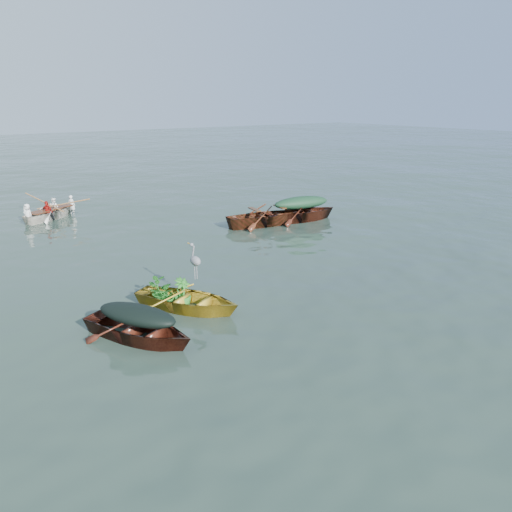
# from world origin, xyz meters

# --- Properties ---
(ground) EXTENTS (140.00, 140.00, 0.00)m
(ground) POSITION_xyz_m (0.00, 0.00, 0.00)
(ground) COLOR #2C3D33
(ground) RESTS_ON ground
(yellow_dinghy) EXTENTS (3.03, 3.63, 0.92)m
(yellow_dinghy) POSITION_xyz_m (-3.63, 0.73, 0.00)
(yellow_dinghy) COLOR gold
(yellow_dinghy) RESTS_ON ground
(dark_covered_boat) EXTENTS (2.78, 3.72, 0.87)m
(dark_covered_boat) POSITION_xyz_m (-5.25, -0.10, 0.00)
(dark_covered_boat) COLOR #4D1F12
(dark_covered_boat) RESTS_ON ground
(green_tarp_boat) EXTENTS (4.72, 2.11, 1.07)m
(green_tarp_boat) POSITION_xyz_m (4.64, 6.15, 0.00)
(green_tarp_boat) COLOR #451910
(green_tarp_boat) RESTS_ON ground
(open_wooden_boat) EXTENTS (4.95, 2.27, 1.14)m
(open_wooden_boat) POSITION_xyz_m (3.05, 6.40, 0.00)
(open_wooden_boat) COLOR #5C2617
(open_wooden_boat) RESTS_ON ground
(rowed_boat) EXTENTS (3.81, 2.95, 0.87)m
(rowed_boat) POSITION_xyz_m (-3.79, 12.68, 0.00)
(rowed_boat) COLOR white
(rowed_boat) RESTS_ON ground
(dark_tarp_cover) EXTENTS (1.53, 2.04, 0.40)m
(dark_tarp_cover) POSITION_xyz_m (-5.25, -0.10, 0.63)
(dark_tarp_cover) COLOR black
(dark_tarp_cover) RESTS_ON dark_covered_boat
(green_tarp_cover) EXTENTS (2.60, 1.16, 0.52)m
(green_tarp_cover) POSITION_xyz_m (4.64, 6.15, 0.80)
(green_tarp_cover) COLOR #153422
(green_tarp_cover) RESTS_ON green_tarp_boat
(thwart_benches) EXTENTS (2.50, 1.28, 0.04)m
(thwart_benches) POSITION_xyz_m (3.05, 6.40, 0.59)
(thwart_benches) COLOR #43240F
(thwart_benches) RESTS_ON open_wooden_boat
(heron) EXTENTS (0.45, 0.49, 0.92)m
(heron) POSITION_xyz_m (-3.19, 1.06, 0.92)
(heron) COLOR gray
(heron) RESTS_ON yellow_dinghy
(dinghy_weeds) EXTENTS (1.07, 1.13, 0.60)m
(dinghy_weeds) POSITION_xyz_m (-3.90, 1.21, 0.76)
(dinghy_weeds) COLOR #196019
(dinghy_weeds) RESTS_ON yellow_dinghy
(rowers) EXTENTS (2.79, 2.26, 0.76)m
(rowers) POSITION_xyz_m (-3.79, 12.68, 0.82)
(rowers) COLOR silver
(rowers) RESTS_ON rowed_boat
(oars) EXTENTS (1.88, 2.53, 0.06)m
(oars) POSITION_xyz_m (-3.79, 12.68, 0.47)
(oars) COLOR #9E6B3C
(oars) RESTS_ON rowed_boat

